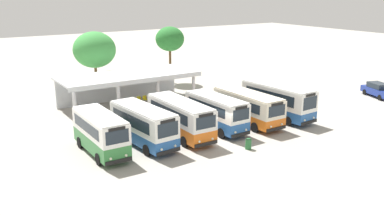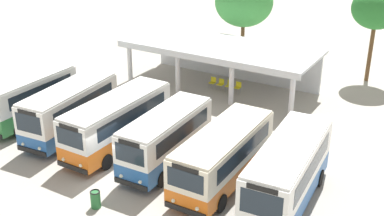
{
  "view_description": "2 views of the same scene",
  "coord_description": "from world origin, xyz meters",
  "px_view_note": "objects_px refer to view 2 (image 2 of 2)",
  "views": [
    {
      "loc": [
        -19.52,
        -26.73,
        12.2
      ],
      "look_at": [
        0.1,
        3.87,
        1.93
      ],
      "focal_mm": 39.87,
      "sensor_mm": 36.0,
      "label": 1
    },
    {
      "loc": [
        15.53,
        -17.83,
        14.22
      ],
      "look_at": [
        1.29,
        5.95,
        2.0
      ],
      "focal_mm": 47.11,
      "sensor_mm": 36.0,
      "label": 2
    }
  ],
  "objects_px": {
    "waiting_chair_middle_seat": "(229,85)",
    "litter_bin_apron": "(96,199)",
    "city_bus_middle_cream": "(117,121)",
    "waiting_chair_fourth_seat": "(238,87)",
    "city_bus_fifth_blue": "(223,155)",
    "city_bus_far_end_green": "(288,172)",
    "city_bus_second_in_row": "(70,109)",
    "waiting_chair_end_by_column": "(213,82)",
    "city_bus_fourth_amber": "(166,137)",
    "city_bus_nearest_orange": "(30,97)",
    "waiting_chair_second_from_end": "(221,83)"
  },
  "relations": [
    {
      "from": "city_bus_fourth_amber",
      "to": "litter_bin_apron",
      "type": "bearing_deg",
      "value": -96.95
    },
    {
      "from": "city_bus_far_end_green",
      "to": "city_bus_middle_cream",
      "type": "bearing_deg",
      "value": 177.4
    },
    {
      "from": "city_bus_far_end_green",
      "to": "waiting_chair_end_by_column",
      "type": "height_order",
      "value": "city_bus_far_end_green"
    },
    {
      "from": "waiting_chair_middle_seat",
      "to": "litter_bin_apron",
      "type": "height_order",
      "value": "litter_bin_apron"
    },
    {
      "from": "city_bus_far_end_green",
      "to": "waiting_chair_middle_seat",
      "type": "xyz_separation_m",
      "value": [
        -9.06,
        11.77,
        -1.29
      ]
    },
    {
      "from": "city_bus_fourth_amber",
      "to": "city_bus_far_end_green",
      "type": "bearing_deg",
      "value": -1.89
    },
    {
      "from": "waiting_chair_fourth_seat",
      "to": "waiting_chair_second_from_end",
      "type": "bearing_deg",
      "value": -177.16
    },
    {
      "from": "city_bus_fifth_blue",
      "to": "waiting_chair_second_from_end",
      "type": "height_order",
      "value": "city_bus_fifth_blue"
    },
    {
      "from": "city_bus_fifth_blue",
      "to": "waiting_chair_second_from_end",
      "type": "bearing_deg",
      "value": 118.31
    },
    {
      "from": "city_bus_second_in_row",
      "to": "city_bus_nearest_orange",
      "type": "bearing_deg",
      "value": 178.84
    },
    {
      "from": "city_bus_middle_cream",
      "to": "waiting_chair_end_by_column",
      "type": "relative_size",
      "value": 9.16
    },
    {
      "from": "city_bus_far_end_green",
      "to": "city_bus_fourth_amber",
      "type": "bearing_deg",
      "value": 178.11
    },
    {
      "from": "city_bus_second_in_row",
      "to": "litter_bin_apron",
      "type": "bearing_deg",
      "value": -39.12
    },
    {
      "from": "waiting_chair_middle_seat",
      "to": "city_bus_middle_cream",
      "type": "bearing_deg",
      "value": -98.06
    },
    {
      "from": "city_bus_middle_cream",
      "to": "waiting_chair_fourth_seat",
      "type": "xyz_separation_m",
      "value": [
        2.3,
        11.3,
        -1.2
      ]
    },
    {
      "from": "city_bus_fourth_amber",
      "to": "waiting_chair_fourth_seat",
      "type": "height_order",
      "value": "city_bus_fourth_amber"
    },
    {
      "from": "waiting_chair_middle_seat",
      "to": "waiting_chair_fourth_seat",
      "type": "height_order",
      "value": "same"
    },
    {
      "from": "city_bus_second_in_row",
      "to": "waiting_chair_fourth_seat",
      "type": "relative_size",
      "value": 8.46
    },
    {
      "from": "city_bus_nearest_orange",
      "to": "waiting_chair_fourth_seat",
      "type": "bearing_deg",
      "value": 50.49
    },
    {
      "from": "city_bus_nearest_orange",
      "to": "city_bus_second_in_row",
      "type": "relative_size",
      "value": 0.92
    },
    {
      "from": "waiting_chair_fourth_seat",
      "to": "city_bus_fourth_amber",
      "type": "bearing_deg",
      "value": -83.82
    },
    {
      "from": "waiting_chair_end_by_column",
      "to": "waiting_chair_fourth_seat",
      "type": "height_order",
      "value": "same"
    },
    {
      "from": "city_bus_second_in_row",
      "to": "city_bus_fifth_blue",
      "type": "height_order",
      "value": "city_bus_second_in_row"
    },
    {
      "from": "city_bus_far_end_green",
      "to": "waiting_chair_middle_seat",
      "type": "relative_size",
      "value": 9.17
    },
    {
      "from": "city_bus_nearest_orange",
      "to": "city_bus_far_end_green",
      "type": "relative_size",
      "value": 0.85
    },
    {
      "from": "waiting_chair_fourth_seat",
      "to": "litter_bin_apron",
      "type": "height_order",
      "value": "litter_bin_apron"
    },
    {
      "from": "city_bus_far_end_green",
      "to": "waiting_chair_fourth_seat",
      "type": "bearing_deg",
      "value": 125.35
    },
    {
      "from": "litter_bin_apron",
      "to": "city_bus_fourth_amber",
      "type": "bearing_deg",
      "value": 83.05
    },
    {
      "from": "city_bus_second_in_row",
      "to": "city_bus_fifth_blue",
      "type": "relative_size",
      "value": 0.95
    },
    {
      "from": "litter_bin_apron",
      "to": "waiting_chair_fourth_seat",
      "type": "bearing_deg",
      "value": 92.11
    },
    {
      "from": "city_bus_middle_cream",
      "to": "city_bus_far_end_green",
      "type": "distance_m",
      "value": 10.67
    },
    {
      "from": "waiting_chair_second_from_end",
      "to": "litter_bin_apron",
      "type": "bearing_deg",
      "value": -83.07
    },
    {
      "from": "waiting_chair_end_by_column",
      "to": "city_bus_far_end_green",
      "type": "bearing_deg",
      "value": -48.24
    },
    {
      "from": "litter_bin_apron",
      "to": "waiting_chair_end_by_column",
      "type": "bearing_deg",
      "value": 99.3
    },
    {
      "from": "city_bus_middle_cream",
      "to": "city_bus_far_end_green",
      "type": "height_order",
      "value": "city_bus_far_end_green"
    },
    {
      "from": "city_bus_far_end_green",
      "to": "waiting_chair_middle_seat",
      "type": "distance_m",
      "value": 14.91
    },
    {
      "from": "city_bus_fourth_amber",
      "to": "waiting_chair_middle_seat",
      "type": "height_order",
      "value": "city_bus_fourth_amber"
    },
    {
      "from": "city_bus_middle_cream",
      "to": "waiting_chair_fourth_seat",
      "type": "distance_m",
      "value": 11.6
    },
    {
      "from": "city_bus_middle_cream",
      "to": "litter_bin_apron",
      "type": "relative_size",
      "value": 8.75
    },
    {
      "from": "city_bus_fourth_amber",
      "to": "waiting_chair_middle_seat",
      "type": "relative_size",
      "value": 7.97
    },
    {
      "from": "city_bus_far_end_green",
      "to": "waiting_chair_fourth_seat",
      "type": "relative_size",
      "value": 9.17
    },
    {
      "from": "city_bus_nearest_orange",
      "to": "city_bus_fifth_blue",
      "type": "relative_size",
      "value": 0.87
    },
    {
      "from": "city_bus_far_end_green",
      "to": "litter_bin_apron",
      "type": "xyz_separation_m",
      "value": [
        -7.74,
        -4.96,
        -1.35
      ]
    },
    {
      "from": "litter_bin_apron",
      "to": "city_bus_middle_cream",
      "type": "bearing_deg",
      "value": 118.2
    },
    {
      "from": "city_bus_nearest_orange",
      "to": "waiting_chair_middle_seat",
      "type": "relative_size",
      "value": 7.76
    },
    {
      "from": "city_bus_fifth_blue",
      "to": "city_bus_middle_cream",
      "type": "bearing_deg",
      "value": 177.52
    },
    {
      "from": "city_bus_nearest_orange",
      "to": "city_bus_far_end_green",
      "type": "height_order",
      "value": "city_bus_far_end_green"
    },
    {
      "from": "city_bus_fifth_blue",
      "to": "city_bus_far_end_green",
      "type": "distance_m",
      "value": 3.56
    },
    {
      "from": "city_bus_nearest_orange",
      "to": "city_bus_fourth_amber",
      "type": "distance_m",
      "value": 10.66
    },
    {
      "from": "city_bus_second_in_row",
      "to": "city_bus_far_end_green",
      "type": "height_order",
      "value": "city_bus_far_end_green"
    }
  ]
}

